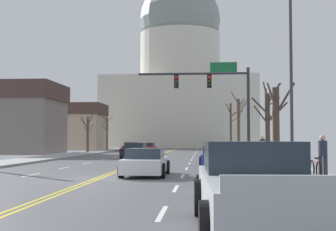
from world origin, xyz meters
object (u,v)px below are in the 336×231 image
object	(u,v)px
sedan_near_01	(146,163)
bicycle_parked	(315,169)
sedan_oncoming_01	(147,148)
pedestrian_01	(263,148)
pedestrian_00	(323,154)
pickup_truck_near_03	(257,190)
signal_gantry	(217,91)
sedan_oncoming_00	(135,151)
sedan_near_00	(216,157)
sedan_near_02	(231,174)
sedan_oncoming_02	(131,147)
street_lamp_right	(285,56)

from	to	relation	value
sedan_near_01	bicycle_parked	bearing A→B (deg)	-20.69
sedan_oncoming_01	pedestrian_01	distance (m)	26.03
pedestrian_00	bicycle_parked	world-z (taller)	pedestrian_00
pickup_truck_near_03	sedan_oncoming_01	xyz separation A→B (m)	(-7.31, 43.62, -0.17)
signal_gantry	pedestrian_00	world-z (taller)	signal_gantry
pickup_truck_near_03	sedan_oncoming_00	world-z (taller)	pickup_truck_near_03
sedan_near_00	bicycle_parked	bearing A→B (deg)	-70.65
sedan_oncoming_00	pedestrian_01	size ratio (longest dim) A/B	2.59
signal_gantry	pickup_truck_near_03	size ratio (longest dim) A/B	1.35
bicycle_parked	pedestrian_00	bearing A→B (deg)	-27.59
pickup_truck_near_03	pedestrian_01	distance (m)	19.71
sedan_near_01	pedestrian_00	world-z (taller)	pedestrian_00
sedan_near_00	sedan_oncoming_01	world-z (taller)	sedan_near_00
sedan_near_02	pickup_truck_near_03	xyz separation A→B (m)	(0.10, -6.17, 0.19)
sedan_oncoming_02	pedestrian_00	bearing A→B (deg)	-71.69
sedan_oncoming_01	sedan_oncoming_02	distance (m)	9.19
sedan_oncoming_01	bicycle_parked	distance (m)	35.54
sedan_near_00	sedan_oncoming_02	xyz separation A→B (m)	(-10.33, 32.47, 0.01)
signal_gantry	pedestrian_00	distance (m)	15.61
pedestrian_01	bicycle_parked	size ratio (longest dim) A/B	0.97
sedan_near_00	sedan_near_02	xyz separation A→B (m)	(0.10, -13.59, -0.01)
sedan_oncoming_00	sedan_oncoming_02	distance (m)	20.71
sedan_near_01	sedan_near_02	bearing A→B (deg)	-60.38
sedan_near_02	sedan_near_01	bearing A→B (deg)	119.62
sedan_near_01	pedestrian_00	distance (m)	7.71
sedan_near_00	pedestrian_01	world-z (taller)	pedestrian_01
pickup_truck_near_03	bicycle_parked	world-z (taller)	pickup_truck_near_03
bicycle_parked	sedan_oncoming_01	bearing A→B (deg)	107.41
street_lamp_right	sedan_near_02	size ratio (longest dim) A/B	1.88
sedan_near_02	bicycle_parked	xyz separation A→B (m)	(3.43, 3.53, -0.06)
sedan_oncoming_01	sedan_near_00	bearing A→B (deg)	-73.42
sedan_near_02	pickup_truck_near_03	world-z (taller)	pickup_truck_near_03
pedestrian_00	bicycle_parked	size ratio (longest dim) A/B	0.95
pickup_truck_near_03	bicycle_parked	xyz separation A→B (m)	(3.33, 9.70, -0.25)
sedan_oncoming_00	street_lamp_right	bearing A→B (deg)	-65.00
sedan_near_00	sedan_oncoming_01	size ratio (longest dim) A/B	0.97
street_lamp_right	sedan_oncoming_02	bearing A→B (deg)	107.77
pedestrian_00	pedestrian_01	bearing A→B (deg)	95.86
sedan_near_01	sedan_oncoming_00	distance (m)	19.80
sedan_near_01	sedan_oncoming_01	distance (m)	31.52
pedestrian_00	sedan_oncoming_01	bearing A→B (deg)	107.74
signal_gantry	sedan_oncoming_01	world-z (taller)	signal_gantry
sedan_near_00	sedan_near_01	bearing A→B (deg)	-114.54
sedan_near_01	sedan_near_02	world-z (taller)	sedan_near_01
street_lamp_right	pickup_truck_near_03	xyz separation A→B (m)	(-2.53, -11.46, -4.49)
street_lamp_right	sedan_oncoming_00	xyz separation A→B (m)	(-9.50, 20.37, -4.62)
sedan_near_00	sedan_near_01	size ratio (longest dim) A/B	1.09
sedan_near_01	bicycle_parked	size ratio (longest dim) A/B	2.38
sedan_near_00	pedestrian_01	size ratio (longest dim) A/B	2.67
pickup_truck_near_03	sedan_near_01	bearing A→B (deg)	106.29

